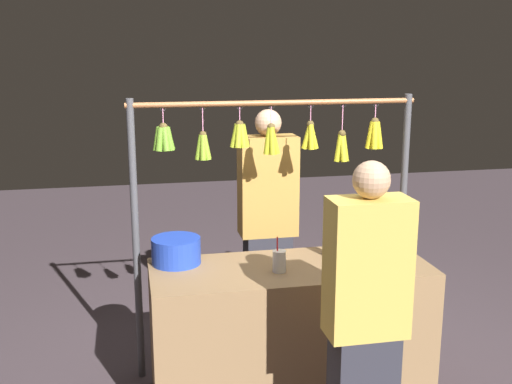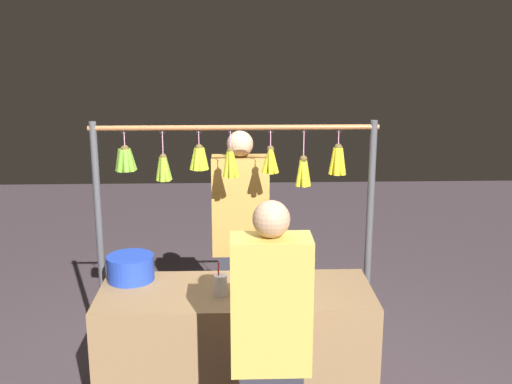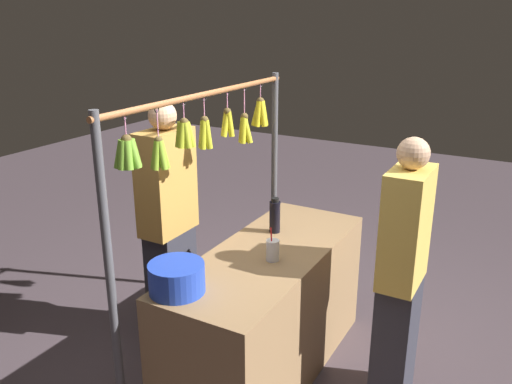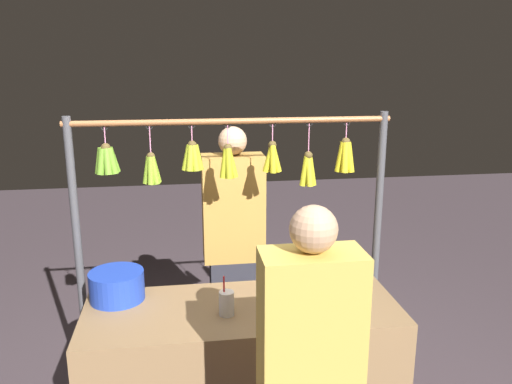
% 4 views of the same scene
% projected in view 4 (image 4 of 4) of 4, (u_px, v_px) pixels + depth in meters
% --- Properties ---
extents(market_counter, '(1.57, 0.61, 0.80)m').
position_uv_depth(market_counter, '(243.00, 377.00, 2.68)').
color(market_counter, olive).
rests_on(market_counter, ground).
extents(display_rack, '(1.75, 0.13, 1.72)m').
position_uv_depth(display_rack, '(230.00, 200.00, 2.85)').
color(display_rack, '#4C4C51').
rests_on(display_rack, ground).
extents(water_bottle, '(0.07, 0.07, 0.23)m').
position_uv_depth(water_bottle, '(293.00, 275.00, 2.69)').
color(water_bottle, black).
rests_on(water_bottle, market_counter).
extents(blue_bucket, '(0.28, 0.28, 0.15)m').
position_uv_depth(blue_bucket, '(117.00, 286.00, 2.64)').
color(blue_bucket, '#2241BB').
rests_on(blue_bucket, market_counter).
extents(drink_cup, '(0.07, 0.07, 0.20)m').
position_uv_depth(drink_cup, '(227.00, 303.00, 2.48)').
color(drink_cup, silver).
rests_on(drink_cup, market_counter).
extents(vendor_person, '(0.38, 0.21, 1.60)m').
position_uv_depth(vendor_person, '(234.00, 253.00, 3.30)').
color(vendor_person, '#2D2D38').
rests_on(vendor_person, ground).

